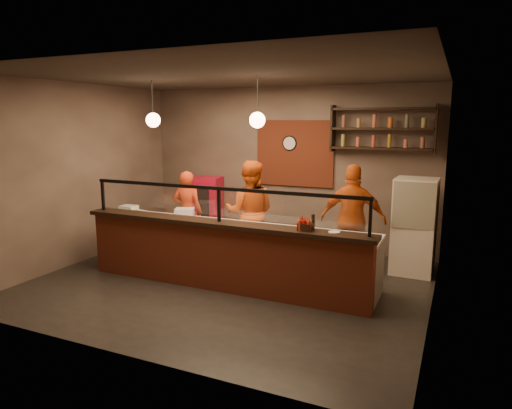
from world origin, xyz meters
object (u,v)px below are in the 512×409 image
at_px(pizza_dough, 231,226).
at_px(pepper_mill, 313,222).
at_px(cook_right, 353,220).
at_px(cook_left, 188,212).
at_px(cook_mid, 250,213).
at_px(condiment_caddy, 305,227).
at_px(fridge, 414,226).
at_px(wall_clock, 290,143).
at_px(red_cooler, 207,209).

height_order(pizza_dough, pepper_mill, pepper_mill).
distance_m(cook_right, pizza_dough, 2.05).
bearing_deg(cook_left, cook_mid, 166.36).
distance_m(cook_left, condiment_caddy, 3.24).
bearing_deg(fridge, cook_mid, -164.98).
bearing_deg(pizza_dough, cook_mid, 97.54).
distance_m(wall_clock, cook_right, 2.28).
relative_size(cook_left, pepper_mill, 7.26).
bearing_deg(fridge, red_cooler, 176.08).
distance_m(cook_left, fridge, 4.14).
bearing_deg(pizza_dough, wall_clock, 87.51).
xyz_separation_m(red_cooler, pizza_dough, (1.64, -2.07, 0.22)).
bearing_deg(cook_right, cook_mid, 1.70).
relative_size(fridge, red_cooler, 1.18).
xyz_separation_m(cook_left, pepper_mill, (2.94, -1.41, 0.37)).
bearing_deg(condiment_caddy, cook_mid, 136.91).
bearing_deg(pepper_mill, pizza_dough, 167.58).
bearing_deg(cook_left, condiment_caddy, 142.97).
xyz_separation_m(wall_clock, condiment_caddy, (1.25, -2.78, -0.99)).
relative_size(cook_right, pizza_dough, 4.01).
bearing_deg(cook_left, red_cooler, -91.22).
bearing_deg(pepper_mill, red_cooler, 142.25).
bearing_deg(cook_mid, cook_left, -21.25).
bearing_deg(cook_right, cook_left, -2.96).
relative_size(fridge, pizza_dough, 3.51).
height_order(cook_left, fridge, fridge).
distance_m(fridge, red_cooler, 4.27).
distance_m(cook_right, condiment_caddy, 1.64).
distance_m(wall_clock, pizza_dough, 2.66).
relative_size(pizza_dough, condiment_caddy, 2.45).
relative_size(cook_mid, fridge, 1.15).
bearing_deg(fridge, condiment_caddy, -119.61).
bearing_deg(pepper_mill, cook_mid, 140.18).
xyz_separation_m(wall_clock, cook_right, (1.56, -1.18, -1.18)).
relative_size(red_cooler, pepper_mill, 6.18).
distance_m(wall_clock, fridge, 2.92).
relative_size(cook_mid, red_cooler, 1.36).
height_order(wall_clock, fridge, wall_clock).
bearing_deg(cook_mid, condiment_caddy, 119.84).
relative_size(cook_mid, pizza_dough, 4.04).
bearing_deg(condiment_caddy, pepper_mill, 46.00).
relative_size(cook_right, red_cooler, 1.35).
bearing_deg(condiment_caddy, cook_left, 152.43).
bearing_deg(fridge, pizza_dough, -146.03).
xyz_separation_m(cook_right, red_cooler, (-3.31, 0.87, -0.24)).
height_order(condiment_caddy, pepper_mill, pepper_mill).
xyz_separation_m(pizza_dough, condiment_caddy, (1.36, -0.40, 0.21)).
height_order(wall_clock, pepper_mill, wall_clock).
height_order(cook_right, condiment_caddy, cook_right).
xyz_separation_m(cook_mid, condiment_caddy, (1.49, -1.39, 0.18)).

